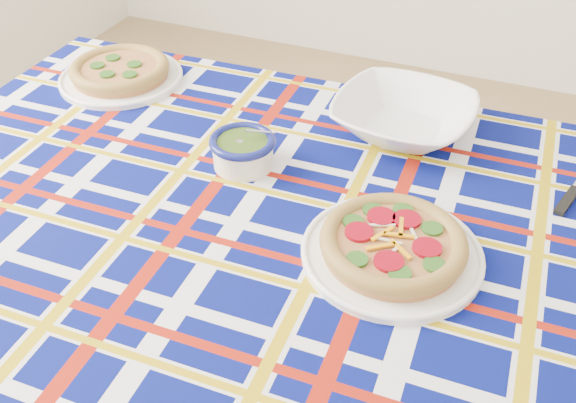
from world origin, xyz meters
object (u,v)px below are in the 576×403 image
at_px(dining_table, 291,248).
at_px(main_focaccia_plate, 393,243).
at_px(serving_bowl, 404,117).
at_px(pesto_bowl, 243,149).

xyz_separation_m(dining_table, main_focaccia_plate, (0.18, -0.03, 0.10)).
bearing_deg(main_focaccia_plate, dining_table, 170.05).
relative_size(dining_table, main_focaccia_plate, 5.29).
bearing_deg(dining_table, serving_bowl, 71.23).
xyz_separation_m(dining_table, pesto_bowl, (-0.14, 0.11, 0.11)).
xyz_separation_m(dining_table, serving_bowl, (0.11, 0.34, 0.11)).
relative_size(main_focaccia_plate, serving_bowl, 1.06).
distance_m(dining_table, main_focaccia_plate, 0.21).
height_order(dining_table, pesto_bowl, pesto_bowl).
bearing_deg(main_focaccia_plate, serving_bowl, 102.10).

